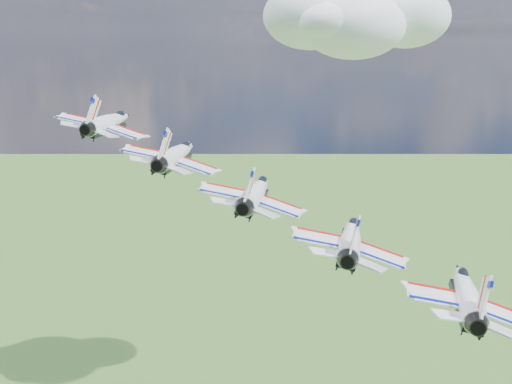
{
  "coord_description": "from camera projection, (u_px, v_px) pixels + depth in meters",
  "views": [
    {
      "loc": [
        -19.94,
        -60.14,
        168.69
      ],
      "look_at": [
        -8.2,
        4.81,
        153.75
      ],
      "focal_mm": 50.0,
      "sensor_mm": 36.0,
      "label": 1
    }
  ],
  "objects": [
    {
      "name": "cloud_far",
      "position": [
        359.0,
        12.0,
        272.56
      ],
      "size": [
        68.11,
        53.51,
        26.76
      ],
      "primitive_type": "ellipsoid",
      "color": "white"
    },
    {
      "name": "jet_0",
      "position": [
        109.0,
        122.0,
        79.72
      ],
      "size": [
        14.56,
        16.91,
        6.37
      ],
      "primitive_type": null,
      "rotation": [
        0.0,
        0.23,
        -0.35
      ],
      "color": "white"
    },
    {
      "name": "jet_1",
      "position": [
        177.0,
        154.0,
        73.7
      ],
      "size": [
        14.56,
        16.91,
        6.37
      ],
      "primitive_type": null,
      "rotation": [
        0.0,
        0.23,
        -0.35
      ],
      "color": "white"
    },
    {
      "name": "jet_2",
      "position": [
        256.0,
        192.0,
        67.67
      ],
      "size": [
        14.56,
        16.91,
        6.37
      ],
      "primitive_type": null,
      "rotation": [
        0.0,
        0.23,
        -0.35
      ],
      "color": "white"
    },
    {
      "name": "jet_3",
      "position": [
        351.0,
        237.0,
        61.65
      ],
      "size": [
        14.56,
        16.91,
        6.37
      ],
      "primitive_type": null,
      "rotation": [
        0.0,
        0.23,
        -0.35
      ],
      "color": "white"
    },
    {
      "name": "jet_4",
      "position": [
        466.0,
        293.0,
        55.62
      ],
      "size": [
        14.56,
        16.91,
        6.37
      ],
      "primitive_type": null,
      "rotation": [
        0.0,
        0.23,
        -0.35
      ],
      "color": "silver"
    }
  ]
}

